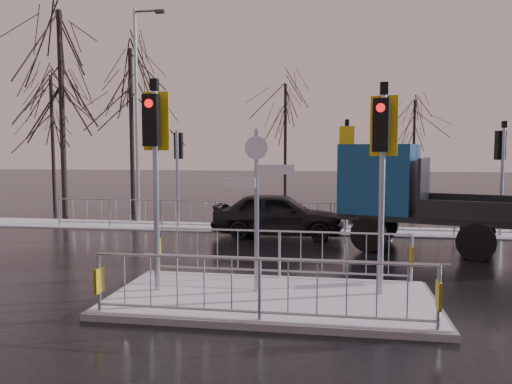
# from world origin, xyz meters

# --- Properties ---
(ground) EXTENTS (120.00, 120.00, 0.00)m
(ground) POSITION_xyz_m (0.00, 0.00, 0.00)
(ground) COLOR black
(ground) RESTS_ON ground
(snow_verge) EXTENTS (30.00, 2.00, 0.04)m
(snow_verge) POSITION_xyz_m (0.00, 8.60, 0.02)
(snow_verge) COLOR white
(snow_verge) RESTS_ON ground
(lane_markings) EXTENTS (8.00, 11.38, 0.01)m
(lane_markings) POSITION_xyz_m (0.00, -0.33, 0.00)
(lane_markings) COLOR silver
(lane_markings) RESTS_ON ground
(traffic_island) EXTENTS (6.00, 3.04, 4.15)m
(traffic_island) POSITION_xyz_m (-0.01, 0.01, 0.39)
(traffic_island) COLOR slate
(traffic_island) RESTS_ON ground
(far_kerb_fixtures) EXTENTS (18.00, 0.65, 3.83)m
(far_kerb_fixtures) POSITION_xyz_m (0.29, 8.09, 1.02)
(far_kerb_fixtures) COLOR #969DA4
(far_kerb_fixtures) RESTS_ON ground
(car_far_lane) EXTENTS (4.29, 1.76, 1.46)m
(car_far_lane) POSITION_xyz_m (-0.71, 7.16, 0.73)
(car_far_lane) COLOR black
(car_far_lane) RESTS_ON ground
(flatbed_truck) EXTENTS (6.86, 4.00, 3.00)m
(flatbed_truck) POSITION_xyz_m (3.33, 5.78, 1.59)
(flatbed_truck) COLOR black
(flatbed_truck) RESTS_ON ground
(tree_near_a) EXTENTS (4.75, 4.75, 8.97)m
(tree_near_a) POSITION_xyz_m (-10.50, 11.00, 6.11)
(tree_near_a) COLOR black
(tree_near_a) RESTS_ON ground
(tree_near_b) EXTENTS (4.00, 4.00, 7.55)m
(tree_near_b) POSITION_xyz_m (-8.00, 12.50, 5.15)
(tree_near_b) COLOR black
(tree_near_b) RESTS_ON ground
(tree_near_c) EXTENTS (3.50, 3.50, 6.61)m
(tree_near_c) POSITION_xyz_m (-12.50, 13.50, 4.50)
(tree_near_c) COLOR black
(tree_near_c) RESTS_ON ground
(tree_far_a) EXTENTS (3.75, 3.75, 7.08)m
(tree_far_a) POSITION_xyz_m (-2.00, 22.00, 4.82)
(tree_far_a) COLOR black
(tree_far_a) RESTS_ON ground
(tree_far_b) EXTENTS (3.25, 3.25, 6.14)m
(tree_far_b) POSITION_xyz_m (6.00, 24.00, 4.18)
(tree_far_b) COLOR black
(tree_far_b) RESTS_ON ground
(street_lamp_left) EXTENTS (1.25, 0.18, 8.20)m
(street_lamp_left) POSITION_xyz_m (-6.43, 9.50, 4.49)
(street_lamp_left) COLOR #969DA4
(street_lamp_left) RESTS_ON ground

